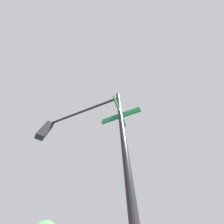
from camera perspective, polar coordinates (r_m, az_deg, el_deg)
name	(u,v)px	position (r m, az deg, el deg)	size (l,w,h in m)	color
traffic_signal_near	(76,131)	(3.42, -18.93, -9.38)	(3.13, 2.46, 5.57)	black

